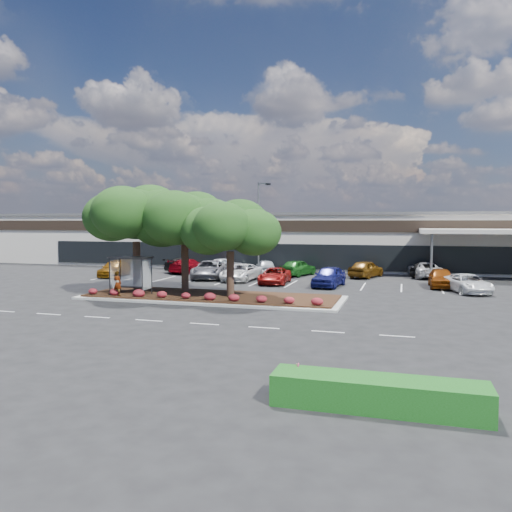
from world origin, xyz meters
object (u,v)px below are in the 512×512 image
(light_pole, at_px, (260,235))
(car_1, at_px, (209,270))
(survey_stake, at_px, (297,375))
(car_0, at_px, (115,269))

(light_pole, xyz_separation_m, car_1, (-3.89, -3.35, -3.16))
(survey_stake, relative_size, car_1, 0.17)
(survey_stake, height_order, car_0, car_0)
(light_pole, bearing_deg, car_0, -162.03)
(car_0, distance_m, car_1, 9.48)
(light_pole, height_order, car_1, light_pole)
(survey_stake, relative_size, car_0, 0.20)
(survey_stake, distance_m, car_0, 36.13)
(light_pole, relative_size, car_0, 1.80)
(car_1, bearing_deg, survey_stake, -74.40)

